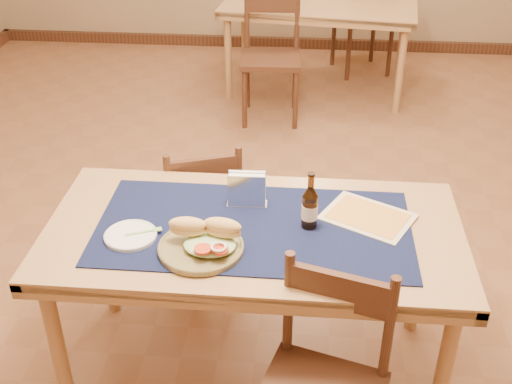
# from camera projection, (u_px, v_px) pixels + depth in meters

# --- Properties ---
(room) EXTENTS (6.04, 7.04, 2.84)m
(room) POSITION_uv_depth(u_px,v_px,m) (270.00, 1.00, 2.79)
(room) COLOR brown
(room) RESTS_ON ground
(main_table) EXTENTS (1.60, 0.80, 0.75)m
(main_table) POSITION_uv_depth(u_px,v_px,m) (254.00, 245.00, 2.50)
(main_table) COLOR #9F6E4B
(main_table) RESTS_ON ground
(placemat) EXTENTS (1.20, 0.60, 0.01)m
(placemat) POSITION_uv_depth(u_px,v_px,m) (254.00, 227.00, 2.45)
(placemat) COLOR #11173E
(placemat) RESTS_ON main_table
(baseboard) EXTENTS (6.00, 7.00, 0.10)m
(baseboard) POSITION_uv_depth(u_px,v_px,m) (267.00, 250.00, 3.50)
(baseboard) COLOR #49281A
(baseboard) RESTS_ON ground
(back_table) EXTENTS (1.61, 0.94, 0.75)m
(back_table) POSITION_uv_depth(u_px,v_px,m) (319.00, 14.00, 5.17)
(back_table) COLOR #9F6E4B
(back_table) RESTS_ON ground
(chair_main_far) EXTENTS (0.48, 0.48, 0.82)m
(chair_main_far) POSITION_uv_depth(u_px,v_px,m) (201.00, 210.00, 3.15)
(chair_main_far) COLOR #49281A
(chair_main_far) RESTS_ON ground
(chair_back_near) EXTENTS (0.46, 0.46, 0.96)m
(chair_back_near) POSITION_uv_depth(u_px,v_px,m) (271.00, 54.00, 4.84)
(chair_back_near) COLOR #49281A
(chair_back_near) RESTS_ON ground
(chair_back_far) EXTENTS (0.58, 0.58, 0.99)m
(chair_back_far) POSITION_uv_depth(u_px,v_px,m) (366.00, 17.00, 5.63)
(chair_back_far) COLOR #49281A
(chair_back_far) RESTS_ON ground
(sandwich_plate) EXTENTS (0.31, 0.31, 0.12)m
(sandwich_plate) POSITION_uv_depth(u_px,v_px,m) (204.00, 242.00, 2.31)
(sandwich_plate) COLOR olive
(sandwich_plate) RESTS_ON placemat
(side_plate) EXTENTS (0.20, 0.20, 0.02)m
(side_plate) POSITION_uv_depth(u_px,v_px,m) (131.00, 235.00, 2.39)
(side_plate) COLOR silver
(side_plate) RESTS_ON placemat
(fork) EXTENTS (0.13, 0.07, 0.00)m
(fork) POSITION_uv_depth(u_px,v_px,m) (146.00, 231.00, 2.40)
(fork) COLOR #86BC67
(fork) RESTS_ON side_plate
(beer_bottle) EXTENTS (0.06, 0.06, 0.23)m
(beer_bottle) POSITION_uv_depth(u_px,v_px,m) (310.00, 207.00, 2.41)
(beer_bottle) COLOR #43240B
(beer_bottle) RESTS_ON placemat
(napkin_holder) EXTENTS (0.16, 0.06, 0.14)m
(napkin_holder) POSITION_uv_depth(u_px,v_px,m) (247.00, 190.00, 2.55)
(napkin_holder) COLOR white
(napkin_holder) RESTS_ON placemat
(menu_card) EXTENTS (0.40, 0.37, 0.01)m
(menu_card) POSITION_uv_depth(u_px,v_px,m) (368.00, 216.00, 2.50)
(menu_card) COLOR beige
(menu_card) RESTS_ON placemat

